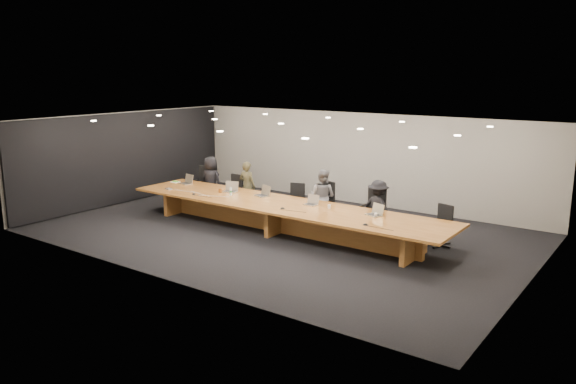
# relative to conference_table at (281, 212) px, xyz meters

# --- Properties ---
(ground) EXTENTS (12.00, 12.00, 0.00)m
(ground) POSITION_rel_conference_table_xyz_m (0.00, 0.00, -0.52)
(ground) COLOR black
(ground) RESTS_ON ground
(back_wall) EXTENTS (12.00, 0.02, 2.80)m
(back_wall) POSITION_rel_conference_table_xyz_m (0.00, 4.00, 0.88)
(back_wall) COLOR #B5B2A4
(back_wall) RESTS_ON ground
(left_wall_panel) EXTENTS (0.08, 7.84, 2.74)m
(left_wall_panel) POSITION_rel_conference_table_xyz_m (-5.94, 0.00, 0.85)
(left_wall_panel) COLOR black
(left_wall_panel) RESTS_ON ground
(conference_table) EXTENTS (9.00, 1.80, 0.75)m
(conference_table) POSITION_rel_conference_table_xyz_m (0.00, 0.00, 0.00)
(conference_table) COLOR brown
(conference_table) RESTS_ON ground
(chair_far_left) EXTENTS (0.59, 0.59, 1.16)m
(chair_far_left) POSITION_rel_conference_table_xyz_m (-4.02, 1.21, 0.06)
(chair_far_left) COLOR black
(chair_far_left) RESTS_ON ground
(chair_left) EXTENTS (0.53, 0.53, 1.04)m
(chair_left) POSITION_rel_conference_table_xyz_m (-2.65, 1.17, -0.00)
(chair_left) COLOR black
(chair_left) RESTS_ON ground
(chair_mid_left) EXTENTS (0.62, 0.62, 1.00)m
(chair_mid_left) POSITION_rel_conference_table_xyz_m (-0.49, 1.32, -0.02)
(chair_mid_left) COLOR black
(chair_mid_left) RESTS_ON ground
(chair_mid_right) EXTENTS (0.75, 0.75, 1.17)m
(chair_mid_right) POSITION_rel_conference_table_xyz_m (0.38, 1.31, 0.06)
(chair_mid_right) COLOR black
(chair_mid_right) RESTS_ON ground
(chair_right) EXTENTS (0.61, 0.61, 1.19)m
(chair_right) POSITION_rel_conference_table_xyz_m (1.90, 1.32, 0.08)
(chair_right) COLOR black
(chair_right) RESTS_ON ground
(chair_far_right) EXTENTS (0.63, 0.63, 1.00)m
(chair_far_right) POSITION_rel_conference_table_xyz_m (3.69, 1.25, -0.02)
(chair_far_right) COLOR black
(chair_far_right) RESTS_ON ground
(person_a) EXTENTS (0.78, 0.54, 1.51)m
(person_a) POSITION_rel_conference_table_xyz_m (-3.48, 1.13, 0.23)
(person_a) COLOR black
(person_a) RESTS_ON ground
(person_b) EXTENTS (0.56, 0.39, 1.47)m
(person_b) POSITION_rel_conference_table_xyz_m (-2.16, 1.26, 0.21)
(person_b) COLOR #3A351F
(person_b) RESTS_ON ground
(person_c) EXTENTS (0.75, 0.60, 1.49)m
(person_c) POSITION_rel_conference_table_xyz_m (0.43, 1.28, 0.23)
(person_c) COLOR #5F5F61
(person_c) RESTS_ON ground
(person_d) EXTENTS (1.00, 0.71, 1.40)m
(person_d) POSITION_rel_conference_table_xyz_m (2.10, 1.22, 0.18)
(person_d) COLOR black
(person_d) RESTS_ON ground
(laptop_a) EXTENTS (0.41, 0.33, 0.29)m
(laptop_a) POSITION_rel_conference_table_xyz_m (-3.81, 0.39, 0.37)
(laptop_a) COLOR tan
(laptop_a) RESTS_ON conference_table
(laptop_b) EXTENTS (0.44, 0.38, 0.29)m
(laptop_b) POSITION_rel_conference_table_xyz_m (-1.98, 0.31, 0.38)
(laptop_b) COLOR tan
(laptop_b) RESTS_ON conference_table
(laptop_c) EXTENTS (0.44, 0.37, 0.29)m
(laptop_c) POSITION_rel_conference_table_xyz_m (-0.94, 0.40, 0.38)
(laptop_c) COLOR tan
(laptop_c) RESTS_ON conference_table
(laptop_d) EXTENTS (0.33, 0.24, 0.26)m
(laptop_d) POSITION_rel_conference_table_xyz_m (0.68, 0.32, 0.36)
(laptop_d) COLOR tan
(laptop_d) RESTS_ON conference_table
(laptop_e) EXTENTS (0.42, 0.37, 0.28)m
(laptop_e) POSITION_rel_conference_table_xyz_m (2.45, 0.31, 0.37)
(laptop_e) COLOR #C3B895
(laptop_e) RESTS_ON conference_table
(water_bottle) EXTENTS (0.09, 0.09, 0.21)m
(water_bottle) POSITION_rel_conference_table_xyz_m (-1.68, -0.00, 0.33)
(water_bottle) COLOR silver
(water_bottle) RESTS_ON conference_table
(amber_mug) EXTENTS (0.11, 0.11, 0.11)m
(amber_mug) POSITION_rel_conference_table_xyz_m (-2.15, 0.08, 0.29)
(amber_mug) COLOR brown
(amber_mug) RESTS_ON conference_table
(paper_cup_near) EXTENTS (0.08, 0.08, 0.09)m
(paper_cup_near) POSITION_rel_conference_table_xyz_m (1.26, 0.27, 0.28)
(paper_cup_near) COLOR white
(paper_cup_near) RESTS_ON conference_table
(paper_cup_far) EXTENTS (0.09, 0.09, 0.09)m
(paper_cup_far) POSITION_rel_conference_table_xyz_m (2.54, 0.22, 0.27)
(paper_cup_far) COLOR white
(paper_cup_far) RESTS_ON conference_table
(notepad) EXTENTS (0.25, 0.20, 0.01)m
(notepad) POSITION_rel_conference_table_xyz_m (-4.24, 0.38, 0.24)
(notepad) COLOR white
(notepad) RESTS_ON conference_table
(lime_gadget) EXTENTS (0.16, 0.09, 0.02)m
(lime_gadget) POSITION_rel_conference_table_xyz_m (-4.22, 0.37, 0.26)
(lime_gadget) COLOR #59BF33
(lime_gadget) RESTS_ON notepad
(av_box) EXTENTS (0.19, 0.16, 0.03)m
(av_box) POSITION_rel_conference_table_xyz_m (-3.64, -0.44, 0.24)
(av_box) COLOR silver
(av_box) RESTS_ON conference_table
(mic_left) EXTENTS (0.14, 0.14, 0.03)m
(mic_left) POSITION_rel_conference_table_xyz_m (-2.58, -0.50, 0.24)
(mic_left) COLOR black
(mic_left) RESTS_ON conference_table
(mic_center) EXTENTS (0.15, 0.15, 0.03)m
(mic_center) POSITION_rel_conference_table_xyz_m (0.33, -0.39, 0.24)
(mic_center) COLOR black
(mic_center) RESTS_ON conference_table
(mic_right) EXTENTS (0.17, 0.17, 0.03)m
(mic_right) POSITION_rel_conference_table_xyz_m (2.68, -0.53, 0.25)
(mic_right) COLOR black
(mic_right) RESTS_ON conference_table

